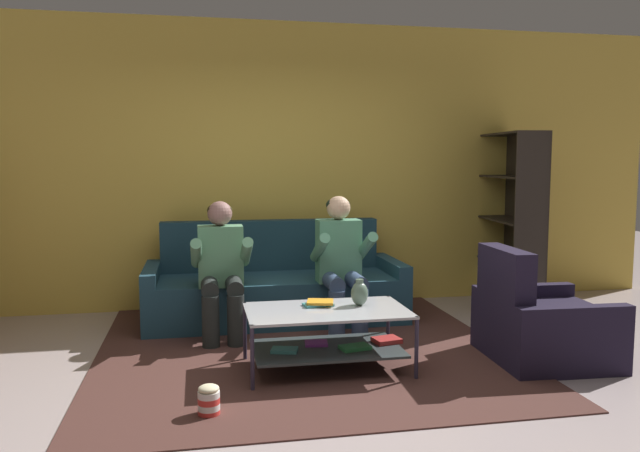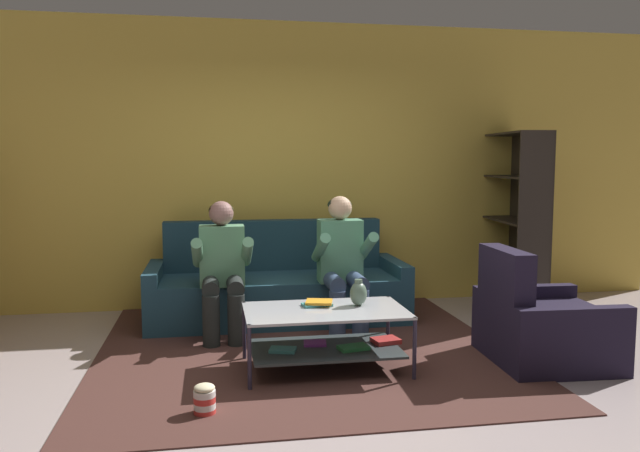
{
  "view_description": "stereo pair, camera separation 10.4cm",
  "coord_description": "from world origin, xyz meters",
  "px_view_note": "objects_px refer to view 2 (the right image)",
  "views": [
    {
      "loc": [
        -0.8,
        -3.97,
        1.5
      ],
      "look_at": [
        0.14,
        0.81,
        0.99
      ],
      "focal_mm": 35.0,
      "sensor_mm": 36.0,
      "label": 1
    },
    {
      "loc": [
        -0.7,
        -3.99,
        1.5
      ],
      "look_at": [
        0.14,
        0.81,
        0.99
      ],
      "focal_mm": 35.0,
      "sensor_mm": 36.0,
      "label": 2
    }
  ],
  "objects_px": {
    "vase": "(358,293)",
    "book_stack": "(318,303)",
    "person_seated_right": "(342,259)",
    "coffee_table": "(327,330)",
    "person_seated_left": "(222,264)",
    "popcorn_tub": "(205,399)",
    "armchair": "(541,326)",
    "bookshelf": "(515,233)",
    "couch": "(277,288)"
  },
  "relations": [
    {
      "from": "person_seated_left",
      "to": "coffee_table",
      "type": "xyz_separation_m",
      "value": [
        0.72,
        -0.96,
        -0.34
      ]
    },
    {
      "from": "person_seated_left",
      "to": "armchair",
      "type": "xyz_separation_m",
      "value": [
        2.33,
        -1.06,
        -0.36
      ]
    },
    {
      "from": "book_stack",
      "to": "armchair",
      "type": "bearing_deg",
      "value": -7.49
    },
    {
      "from": "couch",
      "to": "book_stack",
      "type": "bearing_deg",
      "value": -83.56
    },
    {
      "from": "person_seated_right",
      "to": "vase",
      "type": "height_order",
      "value": "person_seated_right"
    },
    {
      "from": "bookshelf",
      "to": "popcorn_tub",
      "type": "distance_m",
      "value": 3.99
    },
    {
      "from": "couch",
      "to": "person_seated_left",
      "type": "distance_m",
      "value": 0.83
    },
    {
      "from": "armchair",
      "to": "book_stack",
      "type": "bearing_deg",
      "value": 172.51
    },
    {
      "from": "person_seated_right",
      "to": "armchair",
      "type": "height_order",
      "value": "person_seated_right"
    },
    {
      "from": "bookshelf",
      "to": "popcorn_tub",
      "type": "xyz_separation_m",
      "value": [
        -3.16,
        -2.34,
        -0.66
      ]
    },
    {
      "from": "coffee_table",
      "to": "armchair",
      "type": "xyz_separation_m",
      "value": [
        1.61,
        -0.1,
        -0.02
      ]
    },
    {
      "from": "coffee_table",
      "to": "bookshelf",
      "type": "xyz_separation_m",
      "value": [
        2.3,
        1.67,
        0.47
      ]
    },
    {
      "from": "couch",
      "to": "bookshelf",
      "type": "bearing_deg",
      "value": 3.61
    },
    {
      "from": "vase",
      "to": "popcorn_tub",
      "type": "xyz_separation_m",
      "value": [
        -1.11,
        -0.74,
        -0.44
      ]
    },
    {
      "from": "coffee_table",
      "to": "armchair",
      "type": "bearing_deg",
      "value": -3.53
    },
    {
      "from": "coffee_table",
      "to": "person_seated_right",
      "type": "bearing_deg",
      "value": 71.88
    },
    {
      "from": "person_seated_left",
      "to": "coffee_table",
      "type": "distance_m",
      "value": 1.25
    },
    {
      "from": "person_seated_right",
      "to": "coffee_table",
      "type": "relative_size",
      "value": 1.03
    },
    {
      "from": "person_seated_left",
      "to": "coffee_table",
      "type": "bearing_deg",
      "value": -53.25
    },
    {
      "from": "coffee_table",
      "to": "armchair",
      "type": "relative_size",
      "value": 1.26
    },
    {
      "from": "popcorn_tub",
      "to": "vase",
      "type": "bearing_deg",
      "value": 33.66
    },
    {
      "from": "couch",
      "to": "coffee_table",
      "type": "height_order",
      "value": "couch"
    },
    {
      "from": "person_seated_right",
      "to": "armchair",
      "type": "relative_size",
      "value": 1.3
    },
    {
      "from": "book_stack",
      "to": "armchair",
      "type": "relative_size",
      "value": 0.27
    },
    {
      "from": "bookshelf",
      "to": "person_seated_right",
      "type": "bearing_deg",
      "value": -160.42
    },
    {
      "from": "couch",
      "to": "bookshelf",
      "type": "xyz_separation_m",
      "value": [
        2.5,
        0.16,
        0.46
      ]
    },
    {
      "from": "bookshelf",
      "to": "popcorn_tub",
      "type": "bearing_deg",
      "value": -143.51
    },
    {
      "from": "person_seated_left",
      "to": "armchair",
      "type": "height_order",
      "value": "person_seated_left"
    },
    {
      "from": "coffee_table",
      "to": "vase",
      "type": "height_order",
      "value": "vase"
    },
    {
      "from": "vase",
      "to": "person_seated_right",
      "type": "bearing_deg",
      "value": 85.62
    },
    {
      "from": "vase",
      "to": "book_stack",
      "type": "bearing_deg",
      "value": 171.47
    },
    {
      "from": "person_seated_left",
      "to": "book_stack",
      "type": "distance_m",
      "value": 1.1
    },
    {
      "from": "vase",
      "to": "popcorn_tub",
      "type": "height_order",
      "value": "vase"
    },
    {
      "from": "vase",
      "to": "person_seated_left",
      "type": "bearing_deg",
      "value": 137.41
    },
    {
      "from": "person_seated_left",
      "to": "armchair",
      "type": "bearing_deg",
      "value": -24.52
    },
    {
      "from": "person_seated_left",
      "to": "bookshelf",
      "type": "bearing_deg",
      "value": 13.2
    },
    {
      "from": "person_seated_right",
      "to": "armchair",
      "type": "xyz_separation_m",
      "value": [
        1.3,
        -1.07,
        -0.38
      ]
    },
    {
      "from": "person_seated_right",
      "to": "coffee_table",
      "type": "distance_m",
      "value": 1.08
    },
    {
      "from": "person_seated_left",
      "to": "popcorn_tub",
      "type": "bearing_deg",
      "value": -94.98
    },
    {
      "from": "vase",
      "to": "couch",
      "type": "bearing_deg",
      "value": 107.35
    },
    {
      "from": "vase",
      "to": "armchair",
      "type": "relative_size",
      "value": 0.21
    },
    {
      "from": "person_seated_right",
      "to": "book_stack",
      "type": "bearing_deg",
      "value": -113.01
    },
    {
      "from": "bookshelf",
      "to": "armchair",
      "type": "bearing_deg",
      "value": -111.15
    },
    {
      "from": "book_stack",
      "to": "popcorn_tub",
      "type": "bearing_deg",
      "value": -136.25
    },
    {
      "from": "person_seated_right",
      "to": "armchair",
      "type": "bearing_deg",
      "value": -39.48
    },
    {
      "from": "book_stack",
      "to": "person_seated_right",
      "type": "bearing_deg",
      "value": 66.99
    },
    {
      "from": "book_stack",
      "to": "bookshelf",
      "type": "distance_m",
      "value": 2.83
    },
    {
      "from": "person_seated_right",
      "to": "bookshelf",
      "type": "height_order",
      "value": "bookshelf"
    },
    {
      "from": "couch",
      "to": "book_stack",
      "type": "relative_size",
      "value": 9.84
    },
    {
      "from": "person_seated_left",
      "to": "coffee_table",
      "type": "relative_size",
      "value": 1.01
    }
  ]
}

